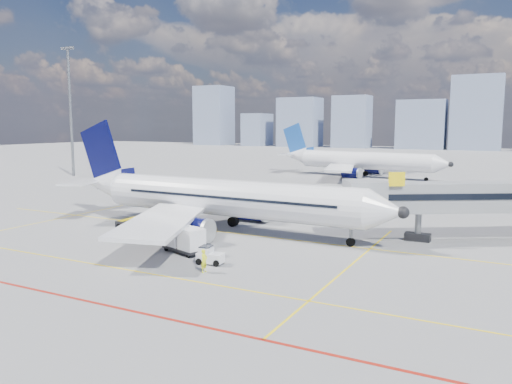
# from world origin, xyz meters

# --- Properties ---
(ground) EXTENTS (420.00, 420.00, 0.00)m
(ground) POSITION_xyz_m (0.00, 0.00, 0.00)
(ground) COLOR gray
(ground) RESTS_ON ground
(apron_markings) EXTENTS (90.00, 35.12, 0.01)m
(apron_markings) POSITION_xyz_m (-0.58, -3.91, 0.01)
(apron_markings) COLOR yellow
(apron_markings) RESTS_ON ground
(jet_bridge) EXTENTS (23.55, 15.78, 6.30)m
(jet_bridge) POSITION_xyz_m (23.51, 16.91, 3.74)
(jet_bridge) COLOR gray
(jet_bridge) RESTS_ON ground
(floodlight_mast_nw) EXTENTS (3.20, 0.61, 25.45)m
(floodlight_mast_nw) POSITION_xyz_m (-55.00, 40.00, 13.59)
(floodlight_mast_nw) COLOR slate
(floodlight_mast_nw) RESTS_ON ground
(distant_skyline) EXTENTS (245.83, 15.61, 30.15)m
(distant_skyline) POSITION_xyz_m (-10.52, 190.00, 11.58)
(distant_skyline) COLOR #7785A5
(distant_skyline) RESTS_ON ground
(main_aircraft) EXTENTS (36.74, 32.00, 10.82)m
(main_aircraft) POSITION_xyz_m (-1.55, 8.48, 3.22)
(main_aircraft) COLOR white
(main_aircraft) RESTS_ON ground
(second_aircraft) EXTENTS (35.84, 31.03, 10.68)m
(second_aircraft) POSITION_xyz_m (-3.26, 64.65, 3.23)
(second_aircraft) COLOR white
(second_aircraft) RESTS_ON ground
(baggage_tug) EXTENTS (2.06, 1.40, 1.34)m
(baggage_tug) POSITION_xyz_m (4.53, -2.02, 0.64)
(baggage_tug) COLOR white
(baggage_tug) RESTS_ON ground
(cargo_dolly) EXTENTS (4.22, 2.85, 2.13)m
(cargo_dolly) POSITION_xyz_m (0.98, -0.16, 1.17)
(cargo_dolly) COLOR black
(cargo_dolly) RESTS_ON ground
(belt_loader) EXTENTS (6.06, 1.71, 2.47)m
(belt_loader) POSITION_xyz_m (-8.28, 5.01, 0.64)
(belt_loader) COLOR black
(belt_loader) RESTS_ON ground
(ramp_worker) EXTENTS (0.41, 0.61, 1.64)m
(ramp_worker) POSITION_xyz_m (5.38, -3.98, 0.82)
(ramp_worker) COLOR yellow
(ramp_worker) RESTS_ON ground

